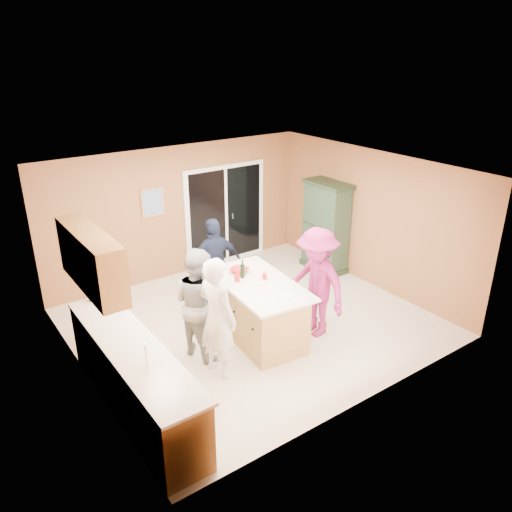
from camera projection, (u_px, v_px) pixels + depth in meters
floor at (252, 322)px, 8.44m from camera, size 5.50×5.50×0.00m
ceiling at (252, 171)px, 7.42m from camera, size 5.50×5.00×0.10m
wall_back at (179, 212)px, 9.81m from camera, size 5.50×0.10×2.60m
wall_front at (370, 316)px, 6.06m from camera, size 5.50×0.10×2.60m
wall_left at (79, 298)px, 6.47m from camera, size 0.10×5.00×2.60m
wall_right at (371, 219)px, 9.40m from camera, size 0.10×5.00×2.60m
left_cabinet_run at (139, 384)px, 6.17m from camera, size 0.65×3.05×1.24m
upper_cabinets at (91, 260)px, 6.19m from camera, size 0.35×1.60×0.75m
sliding_door at (226, 215)px, 10.44m from camera, size 1.90×0.07×2.10m
framed_picture at (153, 202)px, 9.38m from camera, size 0.46×0.04×0.56m
kitchen_island at (258, 312)px, 7.85m from camera, size 1.18×1.94×0.97m
green_hutch at (326, 228)px, 10.12m from camera, size 0.53×1.01×1.86m
woman_white at (217, 317)px, 6.83m from camera, size 0.55×0.72×1.78m
woman_grey at (199, 302)px, 7.31m from camera, size 0.82×0.95×1.70m
woman_navy at (215, 265)px, 8.61m from camera, size 1.01×0.49×1.67m
woman_magenta at (316, 283)px, 7.81m from camera, size 0.71×1.18×1.80m
serving_bowl at (239, 270)px, 7.97m from camera, size 0.36×0.36×0.07m
tulip_vase at (90, 289)px, 7.09m from camera, size 0.24×0.20×0.39m
tumbler_near at (265, 276)px, 7.73m from camera, size 0.09×0.09×0.10m
tumbler_far at (237, 278)px, 7.66m from camera, size 0.11×0.11×0.12m
wine_bottle at (243, 271)px, 7.76m from camera, size 0.07×0.07×0.30m
white_plate at (287, 296)px, 7.23m from camera, size 0.25×0.25×0.02m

